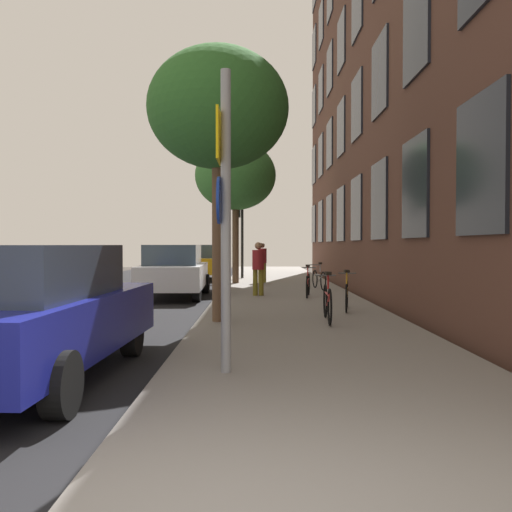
# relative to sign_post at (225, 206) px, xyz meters

# --- Properties ---
(ground_plane) EXTENTS (41.80, 41.80, 0.00)m
(ground_plane) POSITION_rel_sign_post_xyz_m (-2.20, 11.27, -2.09)
(ground_plane) COLOR #332D28
(road_asphalt) EXTENTS (7.00, 38.00, 0.01)m
(road_asphalt) POSITION_rel_sign_post_xyz_m (-4.30, 11.27, -2.09)
(road_asphalt) COLOR black
(road_asphalt) RESTS_ON ground
(sidewalk) EXTENTS (4.20, 38.00, 0.12)m
(sidewalk) POSITION_rel_sign_post_xyz_m (1.30, 11.27, -2.03)
(sidewalk) COLOR gray
(sidewalk) RESTS_ON ground
(building_facade) EXTENTS (0.56, 27.00, 17.34)m
(building_facade) POSITION_rel_sign_post_xyz_m (3.89, 10.77, 6.61)
(building_facade) COLOR #513328
(building_facade) RESTS_ON ground
(sign_post) EXTENTS (0.16, 0.60, 3.57)m
(sign_post) POSITION_rel_sign_post_xyz_m (0.00, 0.00, 0.00)
(sign_post) COLOR gray
(sign_post) RESTS_ON sidewalk
(traffic_light) EXTENTS (0.43, 0.24, 3.60)m
(traffic_light) POSITION_rel_sign_post_xyz_m (-0.35, 17.64, 0.50)
(traffic_light) COLOR black
(traffic_light) RESTS_ON sidewalk
(tree_near) EXTENTS (2.77, 2.77, 5.37)m
(tree_near) POSITION_rel_sign_post_xyz_m (-0.36, 4.15, 2.19)
(tree_near) COLOR brown
(tree_near) RESTS_ON sidewalk
(tree_far) EXTENTS (3.18, 3.18, 5.60)m
(tree_far) POSITION_rel_sign_post_xyz_m (-0.43, 14.55, 2.25)
(tree_far) COLOR brown
(tree_far) RESTS_ON sidewalk
(bicycle_0) EXTENTS (0.42, 1.79, 0.99)m
(bicycle_0) POSITION_rel_sign_post_xyz_m (1.79, 4.10, -1.58)
(bicycle_0) COLOR black
(bicycle_0) RESTS_ON sidewalk
(bicycle_1) EXTENTS (0.47, 1.63, 0.94)m
(bicycle_1) POSITION_rel_sign_post_xyz_m (2.47, 5.88, -1.60)
(bicycle_1) COLOR black
(bicycle_1) RESTS_ON sidewalk
(bicycle_2) EXTENTS (0.42, 1.61, 0.94)m
(bicycle_2) POSITION_rel_sign_post_xyz_m (1.90, 9.09, -1.61)
(bicycle_2) COLOR black
(bicycle_2) RESTS_ON sidewalk
(bicycle_3) EXTENTS (0.43, 1.70, 0.92)m
(bicycle_3) POSITION_rel_sign_post_xyz_m (2.52, 11.63, -1.61)
(bicycle_3) COLOR black
(bicycle_3) RESTS_ON sidewalk
(pedestrian_0) EXTENTS (0.46, 0.46, 1.59)m
(pedestrian_0) POSITION_rel_sign_post_xyz_m (0.45, 9.41, -1.06)
(pedestrian_0) COLOR olive
(pedestrian_0) RESTS_ON sidewalk
(pedestrian_1) EXTENTS (0.50, 0.50, 1.60)m
(pedestrian_1) POSITION_rel_sign_post_xyz_m (0.63, 14.77, -1.06)
(pedestrian_1) COLOR olive
(pedestrian_1) RESTS_ON sidewalk
(car_0) EXTENTS (2.08, 4.43, 1.62)m
(car_0) POSITION_rel_sign_post_xyz_m (-2.30, -0.02, -1.25)
(car_0) COLOR navy
(car_0) RESTS_ON road_asphalt
(car_1) EXTENTS (1.99, 4.31, 1.62)m
(car_1) POSITION_rel_sign_post_xyz_m (-2.14, 9.96, -1.25)
(car_1) COLOR silver
(car_1) RESTS_ON road_asphalt
(car_2) EXTENTS (1.78, 3.96, 1.62)m
(car_2) POSITION_rel_sign_post_xyz_m (-2.16, 18.20, -1.25)
(car_2) COLOR orange
(car_2) RESTS_ON road_asphalt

